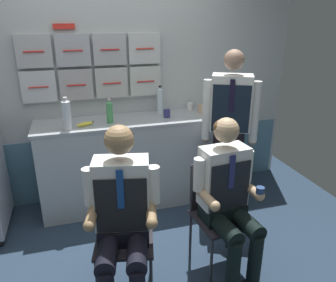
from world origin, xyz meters
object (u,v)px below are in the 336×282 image
object	(u,v)px
folding_chair_right	(216,203)
snack_banana	(85,124)
water_bottle_short	(67,114)
crew_member_right	(229,195)
crew_member_left	(122,213)
paper_cup_tan	(167,113)
crew_member_standing	(230,122)
folding_chair_left	(125,223)

from	to	relation	value
folding_chair_right	snack_banana	size ratio (longest dim) A/B	5.02
water_bottle_short	snack_banana	size ratio (longest dim) A/B	1.77
crew_member_right	snack_banana	xyz separation A→B (m)	(-0.94, 1.19, 0.26)
crew_member_left	crew_member_right	bearing A→B (deg)	3.41
paper_cup_tan	crew_member_left	bearing A→B (deg)	-117.83
crew_member_left	folding_chair_right	world-z (taller)	crew_member_left
crew_member_left	paper_cup_tan	bearing A→B (deg)	62.17
folding_chair_right	crew_member_standing	xyz separation A→B (m)	(0.40, 0.64, 0.44)
folding_chair_left	crew_member_right	xyz separation A→B (m)	(0.76, -0.11, 0.16)
crew_member_standing	paper_cup_tan	world-z (taller)	crew_member_standing
folding_chair_left	crew_member_standing	xyz separation A→B (m)	(1.15, 0.69, 0.44)
crew_member_left	crew_member_right	size ratio (longest dim) A/B	1.03
crew_member_left	water_bottle_short	bearing A→B (deg)	104.10
folding_chair_right	water_bottle_short	size ratio (longest dim) A/B	2.84
folding_chair_right	paper_cup_tan	distance (m)	1.19
snack_banana	paper_cup_tan	bearing A→B (deg)	4.31
folding_chair_left	folding_chair_right	size ratio (longest dim) A/B	1.00
folding_chair_left	water_bottle_short	world-z (taller)	water_bottle_short
crew_member_standing	water_bottle_short	world-z (taller)	crew_member_standing
folding_chair_left	paper_cup_tan	bearing A→B (deg)	60.35
crew_member_right	paper_cup_tan	distance (m)	1.29
folding_chair_left	crew_member_right	bearing A→B (deg)	-8.17
crew_member_right	snack_banana	world-z (taller)	crew_member_right
folding_chair_right	water_bottle_short	xyz separation A→B (m)	(-1.08, 0.98, 0.55)
folding_chair_left	water_bottle_short	xyz separation A→B (m)	(-0.33, 1.03, 0.55)
snack_banana	folding_chair_left	bearing A→B (deg)	-80.70
crew_member_standing	paper_cup_tan	distance (m)	0.67
folding_chair_left	water_bottle_short	bearing A→B (deg)	107.89
paper_cup_tan	folding_chair_right	bearing A→B (deg)	-85.40
crew_member_right	crew_member_standing	bearing A→B (deg)	64.20
paper_cup_tan	folding_chair_left	bearing A→B (deg)	-119.65
crew_member_standing	snack_banana	world-z (taller)	crew_member_standing
folding_chair_right	folding_chair_left	bearing A→B (deg)	-175.89
crew_member_left	snack_banana	distance (m)	1.27
water_bottle_short	snack_banana	distance (m)	0.21
folding_chair_right	crew_member_standing	size ratio (longest dim) A/B	0.52
water_bottle_short	folding_chair_right	bearing A→B (deg)	-42.33
water_bottle_short	crew_member_right	bearing A→B (deg)	-46.32
folding_chair_right	paper_cup_tan	bearing A→B (deg)	94.60
paper_cup_tan	snack_banana	size ratio (longest dim) A/B	0.48
paper_cup_tan	water_bottle_short	bearing A→B (deg)	-173.33
crew_member_left	water_bottle_short	world-z (taller)	crew_member_left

